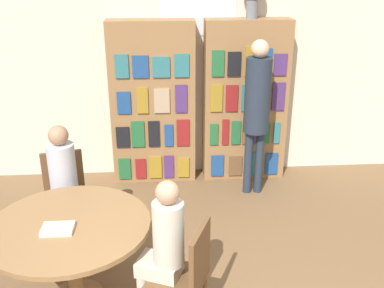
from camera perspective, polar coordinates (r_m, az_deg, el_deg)
name	(u,v)px	position (r m, az deg, el deg)	size (l,w,h in m)	color
wall_back	(198,59)	(5.68, 0.78, 10.73)	(6.40, 0.07, 3.00)	beige
bookshelf_left	(153,104)	(5.59, -4.99, 5.14)	(1.03, 0.34, 2.01)	olive
bookshelf_right	(245,101)	(5.69, 6.74, 5.38)	(1.03, 0.34, 2.01)	olive
reading_table	(70,236)	(3.76, -15.22, -11.19)	(1.28, 1.28, 0.74)	olive
chair_left_side	(65,192)	(4.67, -15.79, -5.91)	(0.48, 0.48, 0.91)	brown
chair_far_side	(187,273)	(3.45, -0.69, -16.09)	(0.52, 0.52, 0.91)	brown
seated_reader_left	(64,182)	(4.41, -15.96, -4.60)	(0.32, 0.39, 1.26)	#B2B7C6
seated_reader_right	(163,247)	(3.39, -3.77, -12.96)	(0.38, 0.34, 1.25)	beige
librarian_standing	(257,103)	(5.19, 8.26, 5.19)	(0.29, 0.56, 1.86)	#232D3D
open_book_on_table	(58,229)	(3.63, -16.70, -10.29)	(0.24, 0.18, 0.03)	silver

